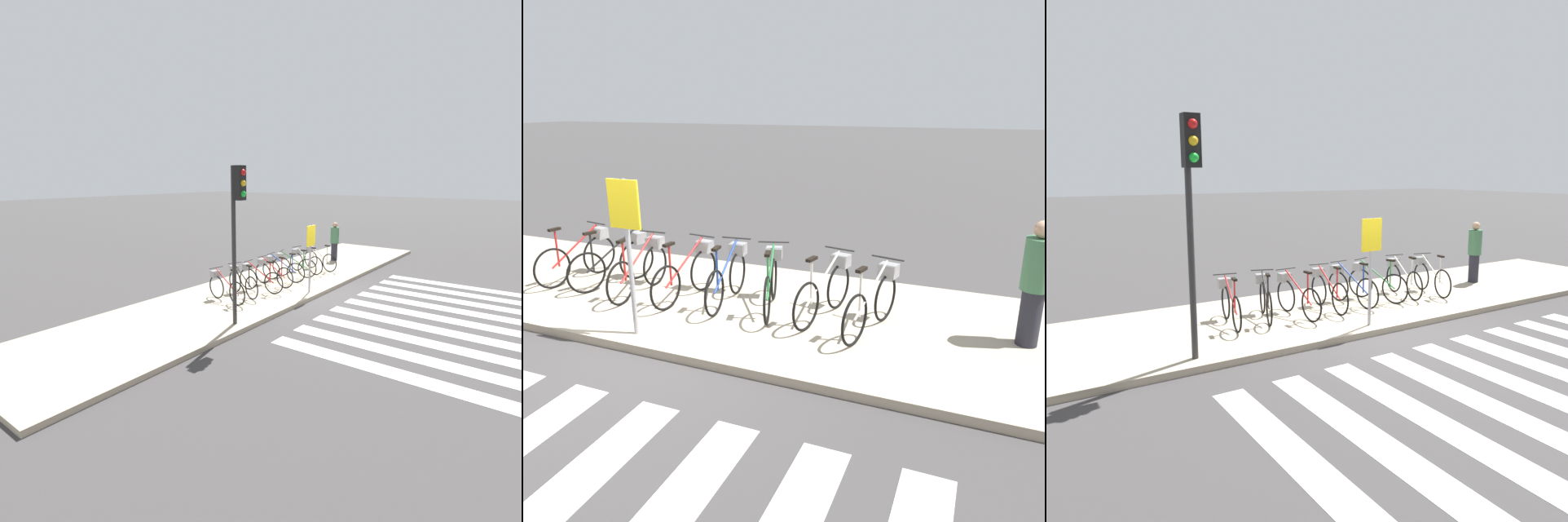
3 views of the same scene
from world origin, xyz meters
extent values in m
plane|color=#423F3F|center=(0.00, 0.00, 0.00)|extent=(120.00, 120.00, 0.00)
cube|color=#B7A88E|center=(0.00, 1.76, 0.06)|extent=(17.16, 3.52, 0.12)
torus|color=black|center=(-2.56, 1.19, 0.45)|extent=(0.15, 0.66, 0.67)
torus|color=black|center=(-2.40, 2.09, 0.45)|extent=(0.15, 0.66, 0.67)
cylinder|color=red|center=(-2.48, 1.64, 0.72)|extent=(0.20, 0.92, 0.56)
cylinder|color=red|center=(-2.54, 1.32, 0.75)|extent=(0.04, 0.04, 0.60)
cube|color=black|center=(-2.54, 1.32, 1.07)|extent=(0.10, 0.21, 0.04)
cylinder|color=#262626|center=(-2.40, 2.09, 1.02)|extent=(0.46, 0.11, 0.02)
cube|color=gray|center=(-2.39, 2.14, 0.83)|extent=(0.27, 0.24, 0.18)
torus|color=black|center=(-1.90, 1.22, 0.45)|extent=(0.25, 0.64, 0.67)
torus|color=black|center=(-1.60, 2.09, 0.45)|extent=(0.25, 0.64, 0.67)
cylinder|color=black|center=(-1.75, 1.66, 0.72)|extent=(0.33, 0.89, 0.56)
cylinder|color=black|center=(-1.85, 1.34, 0.75)|extent=(0.04, 0.04, 0.60)
cube|color=black|center=(-1.85, 1.34, 1.07)|extent=(0.13, 0.21, 0.04)
cylinder|color=#262626|center=(-1.60, 2.09, 1.02)|extent=(0.44, 0.17, 0.02)
cube|color=gray|center=(-1.59, 2.13, 0.83)|extent=(0.29, 0.27, 0.18)
torus|color=black|center=(-1.08, 1.04, 0.45)|extent=(0.07, 0.67, 0.67)
torus|color=black|center=(-1.13, 1.95, 0.45)|extent=(0.07, 0.67, 0.67)
cylinder|color=red|center=(-1.11, 1.49, 0.72)|extent=(0.08, 0.93, 0.56)
cylinder|color=red|center=(-1.09, 1.16, 0.75)|extent=(0.03, 0.03, 0.60)
cube|color=black|center=(-1.09, 1.16, 1.07)|extent=(0.08, 0.20, 0.04)
cylinder|color=#262626|center=(-1.13, 1.95, 1.02)|extent=(0.46, 0.05, 0.02)
cube|color=gray|center=(-1.13, 2.00, 0.83)|extent=(0.25, 0.21, 0.18)
torus|color=black|center=(-0.35, 1.12, 0.45)|extent=(0.10, 0.67, 0.67)
torus|color=black|center=(-0.27, 2.03, 0.45)|extent=(0.10, 0.67, 0.67)
cylinder|color=red|center=(-0.31, 1.58, 0.72)|extent=(0.12, 0.93, 0.56)
cylinder|color=red|center=(-0.34, 1.25, 0.75)|extent=(0.03, 0.03, 0.60)
cube|color=black|center=(-0.34, 1.25, 1.07)|extent=(0.09, 0.21, 0.04)
cylinder|color=#262626|center=(-0.27, 2.03, 1.02)|extent=(0.46, 0.07, 0.02)
cube|color=gray|center=(-0.27, 2.08, 0.83)|extent=(0.26, 0.22, 0.18)
torus|color=black|center=(0.40, 1.20, 0.45)|extent=(0.11, 0.66, 0.67)
torus|color=black|center=(0.29, 2.11, 0.45)|extent=(0.11, 0.66, 0.67)
cylinder|color=navy|center=(0.35, 1.65, 0.72)|extent=(0.14, 0.93, 0.56)
cylinder|color=navy|center=(0.39, 1.33, 0.75)|extent=(0.04, 0.04, 0.60)
cube|color=black|center=(0.39, 1.33, 1.07)|extent=(0.09, 0.21, 0.04)
cylinder|color=#262626|center=(0.29, 2.11, 1.02)|extent=(0.46, 0.08, 0.02)
cube|color=gray|center=(0.29, 2.16, 0.83)|extent=(0.26, 0.23, 0.18)
torus|color=black|center=(1.19, 1.24, 0.45)|extent=(0.23, 0.65, 0.67)
torus|color=black|center=(0.92, 2.11, 0.45)|extent=(0.23, 0.65, 0.67)
cylinder|color=#267238|center=(1.05, 1.67, 0.72)|extent=(0.31, 0.90, 0.56)
cylinder|color=#267238|center=(1.15, 1.36, 0.75)|extent=(0.04, 0.04, 0.60)
cube|color=black|center=(1.15, 1.36, 1.07)|extent=(0.13, 0.21, 0.04)
cylinder|color=#262626|center=(0.92, 2.11, 1.02)|extent=(0.45, 0.16, 0.02)
cube|color=gray|center=(0.90, 2.16, 0.83)|extent=(0.29, 0.26, 0.18)
torus|color=black|center=(1.75, 1.23, 0.45)|extent=(0.16, 0.66, 0.67)
torus|color=black|center=(1.93, 2.12, 0.45)|extent=(0.16, 0.66, 0.67)
cylinder|color=beige|center=(1.84, 1.68, 0.72)|extent=(0.21, 0.92, 0.56)
cylinder|color=beige|center=(1.77, 1.35, 0.75)|extent=(0.04, 0.04, 0.60)
cube|color=black|center=(1.77, 1.35, 1.07)|extent=(0.11, 0.21, 0.04)
cylinder|color=#262626|center=(1.93, 2.12, 1.02)|extent=(0.46, 0.11, 0.02)
cube|color=gray|center=(1.94, 2.17, 0.83)|extent=(0.27, 0.24, 0.18)
torus|color=black|center=(2.45, 1.05, 0.45)|extent=(0.18, 0.66, 0.67)
torus|color=black|center=(2.65, 1.94, 0.45)|extent=(0.18, 0.66, 0.67)
cylinder|color=beige|center=(2.55, 1.49, 0.72)|extent=(0.23, 0.91, 0.56)
cylinder|color=beige|center=(2.47, 1.17, 0.75)|extent=(0.04, 0.04, 0.60)
cube|color=black|center=(2.47, 1.17, 1.07)|extent=(0.11, 0.21, 0.04)
cylinder|color=#262626|center=(2.65, 1.94, 1.02)|extent=(0.45, 0.12, 0.02)
cube|color=gray|center=(2.66, 1.98, 0.83)|extent=(0.28, 0.25, 0.18)
cylinder|color=#23232D|center=(4.44, 1.87, 0.48)|extent=(0.26, 0.26, 0.72)
cylinder|color=#3F724C|center=(4.44, 1.87, 1.17)|extent=(0.34, 0.34, 0.64)
sphere|color=tan|center=(4.44, 1.87, 1.59)|extent=(0.21, 0.21, 0.21)
cylinder|color=#2D2D2D|center=(-3.64, 0.35, 1.95)|extent=(0.10, 0.10, 3.65)
cube|color=black|center=(-3.64, 0.17, 3.40)|extent=(0.24, 0.20, 0.75)
sphere|color=red|center=(-3.64, 0.07, 3.62)|extent=(0.14, 0.14, 0.14)
sphere|color=gold|center=(-3.64, 0.07, 3.39)|extent=(0.14, 0.14, 0.14)
sphere|color=green|center=(-3.64, 0.07, 3.16)|extent=(0.14, 0.14, 0.14)
cylinder|color=#99999E|center=(-0.26, 0.30, 1.13)|extent=(0.06, 0.06, 2.01)
cube|color=yellow|center=(-0.26, 0.28, 1.83)|extent=(0.44, 0.03, 0.60)
camera|label=1|loc=(-10.56, -5.63, 3.55)|focal=28.00mm
camera|label=2|loc=(3.79, -4.58, 3.01)|focal=35.00mm
camera|label=3|loc=(-6.08, -6.94, 2.97)|focal=35.00mm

